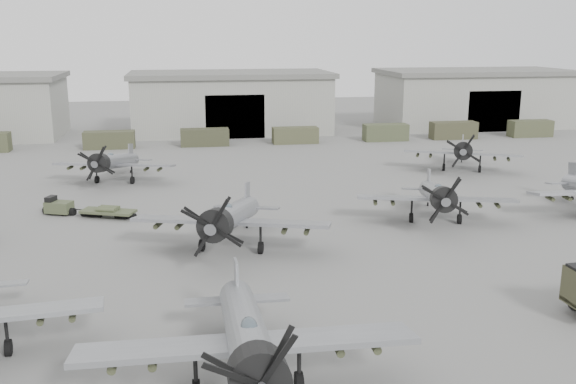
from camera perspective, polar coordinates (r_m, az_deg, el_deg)
name	(u,v)px	position (r m, az deg, el deg)	size (l,w,h in m)	color
ground	(323,294)	(36.27, 3.13, -9.03)	(220.00, 220.00, 0.00)	#5F5F5D
hangar_center	(231,102)	(95.31, -5.10, 8.00)	(29.00, 14.80, 8.70)	gray
hangar_right	(474,98)	(105.35, 16.19, 8.07)	(29.00, 14.80, 8.70)	gray
support_truck_2	(109,140)	(84.05, -15.60, 4.49)	(6.28, 2.20, 2.19)	#3C3E28
support_truck_3	(205,137)	(83.63, -7.42, 4.85)	(6.19, 2.20, 2.21)	#363825
support_truck_4	(295,135)	(84.91, 0.64, 5.07)	(5.98, 2.20, 2.11)	#44462D
support_truck_5	(386,132)	(87.94, 8.67, 5.26)	(5.95, 2.20, 2.24)	#41482F
support_truck_6	(453,130)	(91.42, 14.49, 5.33)	(6.32, 2.20, 2.34)	#3B3B26
support_truck_7	(530,128)	(96.64, 20.74, 5.31)	(5.96, 2.20, 2.29)	#42452D
aircraft_near_1	(248,340)	(25.77, -3.59, -12.96)	(13.65, 12.28, 5.48)	gray
aircraft_mid_1	(230,218)	(42.13, -5.18, -2.30)	(13.21, 11.90, 5.29)	gray
aircraft_mid_2	(437,195)	(49.85, 13.08, -0.30)	(12.10, 10.89, 4.82)	gray
aircraft_far_0	(113,162)	(63.82, -15.29, 2.58)	(11.73, 10.56, 4.67)	gray
aircraft_far_1	(463,151)	(69.45, 15.27, 3.54)	(11.82, 10.72, 4.84)	gray
tug_trailer	(77,209)	(53.71, -18.21, -1.43)	(7.40, 4.07, 1.49)	#434B31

